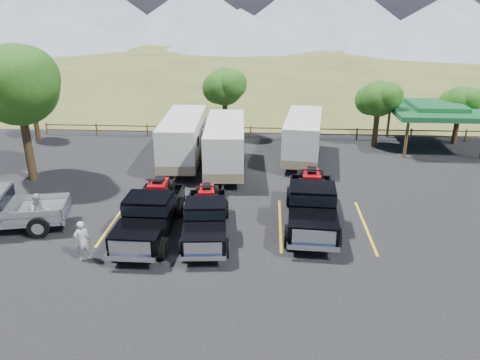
# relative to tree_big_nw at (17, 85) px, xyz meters

# --- Properties ---
(ground) EXTENTS (320.00, 320.00, 0.00)m
(ground) POSITION_rel_tree_big_nw_xyz_m (12.55, -9.03, -5.60)
(ground) COLOR #444C20
(ground) RESTS_ON ground
(asphalt_lot) EXTENTS (44.00, 34.00, 0.04)m
(asphalt_lot) POSITION_rel_tree_big_nw_xyz_m (12.55, -6.03, -5.58)
(asphalt_lot) COLOR black
(asphalt_lot) RESTS_ON ground
(stall_lines) EXTENTS (12.12, 5.50, 0.01)m
(stall_lines) POSITION_rel_tree_big_nw_xyz_m (12.55, -5.03, -5.55)
(stall_lines) COLOR gold
(stall_lines) RESTS_ON asphalt_lot
(tree_big_nw) EXTENTS (5.54, 5.18, 7.84)m
(tree_big_nw) POSITION_rel_tree_big_nw_xyz_m (0.00, 0.00, 0.00)
(tree_big_nw) COLOR #322413
(tree_big_nw) RESTS_ON ground
(tree_ne_a) EXTENTS (3.11, 2.92, 4.76)m
(tree_ne_a) POSITION_rel_tree_big_nw_xyz_m (21.52, 7.99, -2.11)
(tree_ne_a) COLOR #322413
(tree_ne_a) RESTS_ON ground
(tree_ne_b) EXTENTS (2.77, 2.59, 4.27)m
(tree_ne_b) POSITION_rel_tree_big_nw_xyz_m (27.52, 8.99, -2.47)
(tree_ne_b) COLOR #322413
(tree_ne_b) RESTS_ON ground
(tree_north) EXTENTS (3.46, 3.24, 5.25)m
(tree_north) POSITION_rel_tree_big_nw_xyz_m (10.52, 9.99, -1.76)
(tree_north) COLOR #322413
(tree_north) RESTS_ON ground
(tree_nw_small) EXTENTS (2.59, 2.43, 3.85)m
(tree_nw_small) POSITION_rel_tree_big_nw_xyz_m (-3.48, 7.99, -2.81)
(tree_nw_small) COLOR #322413
(tree_nw_small) RESTS_ON ground
(rail_fence) EXTENTS (36.12, 0.12, 1.00)m
(rail_fence) POSITION_rel_tree_big_nw_xyz_m (14.55, 9.47, -4.99)
(rail_fence) COLOR brown
(rail_fence) RESTS_ON ground
(pavilion) EXTENTS (6.20, 6.20, 3.22)m
(pavilion) POSITION_rel_tree_big_nw_xyz_m (25.55, 7.97, -2.81)
(pavilion) COLOR brown
(pavilion) RESTS_ON ground
(mountain_range) EXTENTS (209.00, 71.00, 20.00)m
(mountain_range) POSITION_rel_tree_big_nw_xyz_m (4.92, 96.95, 2.28)
(mountain_range) COLOR slate
(mountain_range) RESTS_ON ground
(rig_left) EXTENTS (2.33, 6.43, 2.14)m
(rig_left) POSITION_rel_tree_big_nw_xyz_m (8.67, -6.28, -4.53)
(rig_left) COLOR black
(rig_left) RESTS_ON asphalt_lot
(rig_center) EXTENTS (2.44, 5.91, 1.93)m
(rig_center) POSITION_rel_tree_big_nw_xyz_m (11.18, -6.30, -4.63)
(rig_center) COLOR black
(rig_center) RESTS_ON asphalt_lot
(rig_right) EXTENTS (2.67, 6.86, 2.25)m
(rig_right) POSITION_rel_tree_big_nw_xyz_m (15.99, -4.87, -4.47)
(rig_right) COLOR black
(rig_right) RESTS_ON asphalt_lot
(trailer_left) EXTENTS (2.53, 8.89, 3.09)m
(trailer_left) POSITION_rel_tree_big_nw_xyz_m (8.51, 3.24, -3.94)
(trailer_left) COLOR silver
(trailer_left) RESTS_ON asphalt_lot
(trailer_center) EXTENTS (2.67, 8.80, 3.05)m
(trailer_center) POSITION_rel_tree_big_nw_xyz_m (11.28, 2.17, -3.96)
(trailer_center) COLOR silver
(trailer_center) RESTS_ON asphalt_lot
(trailer_right) EXTENTS (2.97, 8.44, 2.92)m
(trailer_right) POSITION_rel_tree_big_nw_xyz_m (16.14, 4.54, -4.03)
(trailer_right) COLOR silver
(trailer_right) RESTS_ON asphalt_lot
(person_a) EXTENTS (0.75, 0.68, 1.72)m
(person_a) POSITION_rel_tree_big_nw_xyz_m (6.45, -8.74, -4.69)
(person_a) COLOR #B8B8B8
(person_a) RESTS_ON asphalt_lot
(person_b) EXTENTS (1.11, 1.03, 1.83)m
(person_b) POSITION_rel_tree_big_nw_xyz_m (3.57, -6.38, -4.64)
(person_b) COLOR gray
(person_b) RESTS_ON asphalt_lot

